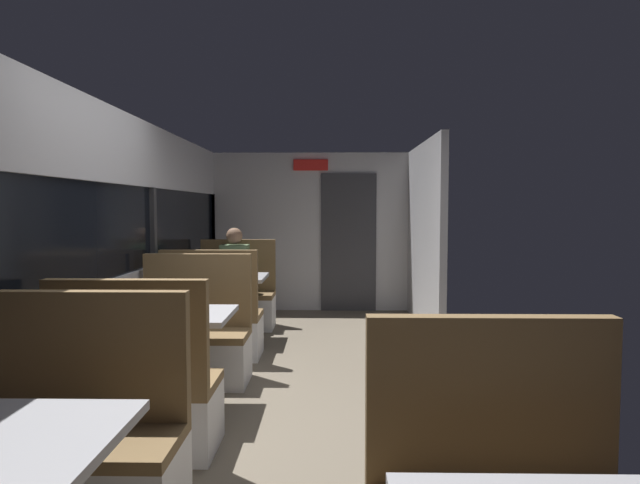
% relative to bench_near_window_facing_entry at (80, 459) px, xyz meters
% --- Properties ---
extents(ground_plane, '(3.30, 9.20, 0.02)m').
position_rel_bench_near_window_facing_entry_xyz_m(ground_plane, '(0.89, 1.39, -0.34)').
color(ground_plane, '#665B4C').
extents(carriage_window_panel_left, '(0.09, 8.48, 2.30)m').
position_rel_bench_near_window_facing_entry_xyz_m(carriage_window_panel_left, '(-0.56, 1.39, 0.78)').
color(carriage_window_panel_left, '#B2B2B7').
rests_on(carriage_window_panel_left, ground_plane).
extents(carriage_end_bulkhead, '(2.90, 0.11, 2.30)m').
position_rel_bench_near_window_facing_entry_xyz_m(carriage_end_bulkhead, '(0.95, 5.59, 0.81)').
color(carriage_end_bulkhead, '#B2B2B7').
rests_on(carriage_end_bulkhead, ground_plane).
extents(carriage_aisle_panel_right, '(0.08, 2.40, 2.30)m').
position_rel_bench_near_window_facing_entry_xyz_m(carriage_aisle_panel_right, '(2.34, 4.39, 0.82)').
color(carriage_aisle_panel_right, '#B2B2B7').
rests_on(carriage_aisle_panel_right, ground_plane).
extents(bench_near_window_facing_entry, '(0.95, 0.50, 1.10)m').
position_rel_bench_near_window_facing_entry_xyz_m(bench_near_window_facing_entry, '(0.00, 0.00, 0.00)').
color(bench_near_window_facing_entry, silver).
rests_on(bench_near_window_facing_entry, ground_plane).
extents(dining_table_mid_window, '(0.90, 0.70, 0.74)m').
position_rel_bench_near_window_facing_entry_xyz_m(dining_table_mid_window, '(0.00, 1.48, 0.31)').
color(dining_table_mid_window, '#9E9EA3').
rests_on(dining_table_mid_window, ground_plane).
extents(bench_mid_window_facing_end, '(0.95, 0.50, 1.10)m').
position_rel_bench_near_window_facing_entry_xyz_m(bench_mid_window_facing_end, '(0.00, 0.78, 0.00)').
color(bench_mid_window_facing_end, silver).
rests_on(bench_mid_window_facing_end, ground_plane).
extents(bench_mid_window_facing_entry, '(0.95, 0.50, 1.10)m').
position_rel_bench_near_window_facing_entry_xyz_m(bench_mid_window_facing_entry, '(0.00, 2.18, 0.00)').
color(bench_mid_window_facing_entry, silver).
rests_on(bench_mid_window_facing_entry, ground_plane).
extents(dining_table_far_window, '(0.90, 0.70, 0.74)m').
position_rel_bench_near_window_facing_entry_xyz_m(dining_table_far_window, '(0.00, 3.67, 0.31)').
color(dining_table_far_window, '#9E9EA3').
rests_on(dining_table_far_window, ground_plane).
extents(bench_far_window_facing_end, '(0.95, 0.50, 1.10)m').
position_rel_bench_near_window_facing_entry_xyz_m(bench_far_window_facing_end, '(0.00, 2.97, 0.00)').
color(bench_far_window_facing_end, silver).
rests_on(bench_far_window_facing_end, ground_plane).
extents(bench_far_window_facing_entry, '(0.95, 0.50, 1.10)m').
position_rel_bench_near_window_facing_entry_xyz_m(bench_far_window_facing_entry, '(0.00, 4.37, 0.00)').
color(bench_far_window_facing_entry, silver).
rests_on(bench_far_window_facing_entry, ground_plane).
extents(seated_passenger, '(0.47, 0.55, 1.26)m').
position_rel_bench_near_window_facing_entry_xyz_m(seated_passenger, '(0.00, 4.29, 0.21)').
color(seated_passenger, '#26262D').
rests_on(seated_passenger, ground_plane).
extents(coffee_cup_primary, '(0.07, 0.07, 0.09)m').
position_rel_bench_near_window_facing_entry_xyz_m(coffee_cup_primary, '(0.10, 1.34, 0.46)').
color(coffee_cup_primary, '#26598C').
rests_on(coffee_cup_primary, dining_table_mid_window).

